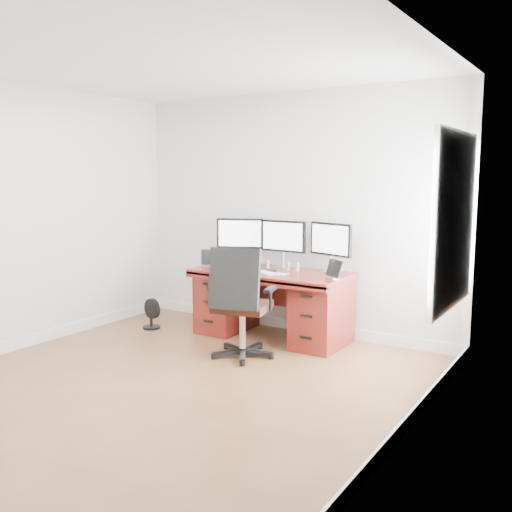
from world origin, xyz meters
The scene contains 20 objects.
ground centered at (0.00, 0.00, 0.00)m, with size 4.50×4.50×0.00m, color brown.
back_wall centered at (0.00, 2.25, 1.35)m, with size 4.00×0.10×2.70m, color silver.
right_wall centered at (2.00, 0.11, 1.35)m, with size 0.10×4.50×2.70m.
desk centered at (0.00, 1.83, 0.40)m, with size 1.70×0.80×0.75m.
office_chair centered at (0.11, 1.05, 0.37)m, with size 0.72×0.72×1.11m.
floor_fan centered at (-1.39, 1.40, 0.17)m, with size 0.24×0.20×0.35m.
monitor_left centered at (-0.58, 2.07, 1.09)m, with size 0.52×0.24×0.53m.
monitor_center centered at (0.00, 2.07, 1.09)m, with size 0.55×0.14×0.53m.
monitor_right centered at (0.58, 2.07, 1.09)m, with size 0.54×0.20×0.53m.
tablet_left centered at (-0.77, 1.75, 0.84)m, with size 0.23×0.19×0.19m.
tablet_right centered at (0.77, 1.75, 0.84)m, with size 0.24×0.19×0.19m.
keyboard centered at (0.04, 1.64, 0.76)m, with size 0.26×0.11×0.01m, color silver.
trackpad centered at (0.21, 1.66, 0.76)m, with size 0.12×0.12×0.01m, color #B9BBC0.
drawing_tablet centered at (-0.22, 1.66, 0.76)m, with size 0.24×0.15×0.01m, color black.
phone centered at (-0.03, 1.81, 0.76)m, with size 0.14×0.07×0.01m, color black.
figurine_blue centered at (-0.36, 1.95, 0.80)m, with size 0.04×0.04×0.09m.
figurine_orange centered at (-0.26, 1.95, 0.80)m, with size 0.04×0.04×0.09m.
figurine_purple centered at (-0.13, 1.95, 0.80)m, with size 0.04×0.04×0.09m.
figurine_pink centered at (0.14, 1.95, 0.80)m, with size 0.04×0.04×0.09m.
figurine_yellow centered at (0.25, 1.95, 0.80)m, with size 0.04×0.04×0.09m.
Camera 1 is at (3.11, -3.43, 1.78)m, focal length 40.00 mm.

